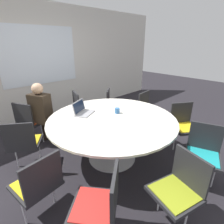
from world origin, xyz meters
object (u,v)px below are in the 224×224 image
Objects in this scene: chair_4 at (180,186)px; chair_8 at (114,104)px; chair_3 at (101,202)px; person_0 at (41,110)px; laptop at (82,110)px; chair_2 at (38,182)px; chair_7 at (148,108)px; chair_6 at (184,123)px; coffee_cup at (117,111)px; chair_1 at (24,141)px; chair_9 at (82,107)px; chair_5 at (203,151)px.

chair_8 is (1.25, 2.24, 0.00)m from chair_4.
person_0 reaches higher than chair_3.
chair_3 is 2.20m from person_0.
person_0 reaches higher than laptop.
person_0 is (0.71, 1.51, 0.20)m from chair_2.
person_0 reaches higher than chair_2.
laptop reaches higher than chair_3.
chair_2 is 2.68m from chair_7.
chair_2 is at bearing -13.98° from chair_8.
chair_2 is at bearing 23.02° from chair_6.
coffee_cup is (-0.75, -0.86, 0.29)m from chair_8.
chair_4 is (0.70, -0.41, 0.00)m from chair_3.
chair_1 is 1.00× the size of chair_9.
chair_5 and chair_9 have the same top height.
chair_6 is 1.61m from chair_8.
chair_6 is 1.82m from laptop.
chair_1 is at bearing 1.68° from chair_6.
chair_5 reaches higher than coffee_cup.
chair_5 is (1.66, -1.93, 0.00)m from chair_1.
chair_5 and chair_7 have the same top height.
chair_8 is at bearing -69.54° from chair_7.
chair_5 is at bearing -69.07° from chair_4.
chair_4 is at bearing -109.73° from coffee_cup.
chair_1 and chair_2 have the same top height.
chair_7 is 0.71× the size of person_0.
chair_7 is (2.32, 1.11, 0.00)m from chair_3.
chair_3 is 2.08× the size of laptop.
chair_7 is at bearing -13.22° from chair_3.
chair_7 is 1.00× the size of chair_8.
chair_6 is 1.25m from coffee_cup.
laptop is at bearing 20.23° from chair_1.
chair_3 is at bearing -71.66° from chair_2.
person_0 reaches higher than chair_9.
chair_6 is at bearing 16.59° from person_0.
chair_6 is at bearing -32.66° from chair_3.
chair_2 is at bearing 77.46° from chair_3.
chair_6 and chair_7 have the same top height.
chair_2 is 2.08m from chair_5.
chair_4 reaches higher than coffee_cup.
chair_9 is 2.08× the size of laptop.
chair_8 is (2.09, 0.24, 0.00)m from chair_1.
chair_3 and chair_4 have the same top height.
chair_4 is at bearing -32.62° from chair_1.
laptop is (-0.76, 1.70, 0.30)m from chair_5.
person_0 is (-1.13, 2.49, 0.20)m from chair_5.
laptop is (0.37, -0.79, 0.11)m from person_0.
chair_1 is 1.50m from coffee_cup.
chair_3 is (0.14, -1.60, 0.00)m from chair_1.
chair_9 is 1.04m from laptop.
chair_3 is 1.57m from coffee_cup.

